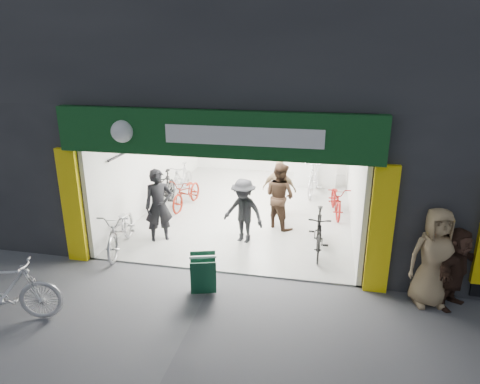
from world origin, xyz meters
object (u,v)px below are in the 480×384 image
(bike_left_front, at_px, (121,229))
(sandwich_board, at_px, (203,273))
(bike_right_front, at_px, (319,232))
(parked_bike, at_px, (4,291))
(pedestrian_near, at_px, (434,257))

(bike_left_front, bearing_deg, sandwich_board, -41.42)
(bike_right_front, height_order, parked_bike, parked_bike)
(bike_left_front, relative_size, parked_bike, 1.02)
(parked_bike, relative_size, pedestrian_near, 1.02)
(bike_left_front, bearing_deg, bike_right_front, -1.54)
(bike_right_front, height_order, pedestrian_near, pedestrian_near)
(bike_left_front, relative_size, bike_right_front, 1.14)
(parked_bike, xyz_separation_m, sandwich_board, (3.14, 1.58, -0.16))
(parked_bike, height_order, sandwich_board, parked_bike)
(bike_left_front, distance_m, bike_right_front, 4.65)
(bike_left_front, relative_size, pedestrian_near, 1.05)
(pedestrian_near, xyz_separation_m, sandwich_board, (-4.26, -0.52, -0.53))
(bike_left_front, height_order, pedestrian_near, pedestrian_near)
(bike_right_front, xyz_separation_m, sandwich_board, (-2.15, -2.20, -0.11))
(bike_left_front, xyz_separation_m, parked_bike, (-0.70, -2.99, 0.06))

